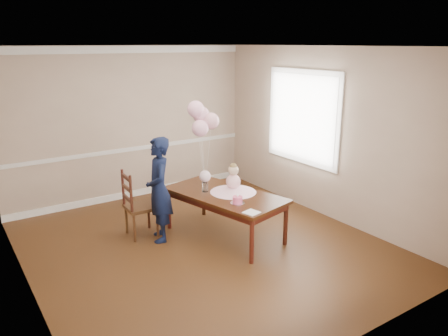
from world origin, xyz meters
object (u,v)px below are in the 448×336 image
(dining_table_top, at_px, (225,195))
(birthday_cake, at_px, (238,200))
(dining_chair_seat, at_px, (141,207))
(woman, at_px, (159,190))

(dining_table_top, relative_size, birthday_cake, 13.33)
(dining_chair_seat, height_order, woman, woman)
(birthday_cake, bearing_deg, woman, 130.67)
(birthday_cake, height_order, woman, woman)
(dining_chair_seat, distance_m, woman, 0.45)
(dining_table_top, height_order, dining_chair_seat, dining_table_top)
(birthday_cake, relative_size, dining_chair_seat, 0.31)
(dining_table_top, distance_m, birthday_cake, 0.44)
(dining_table_top, distance_m, dining_chair_seat, 1.24)
(woman, bearing_deg, dining_chair_seat, -130.01)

